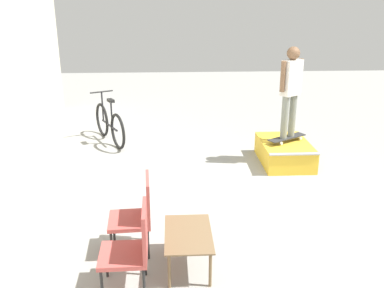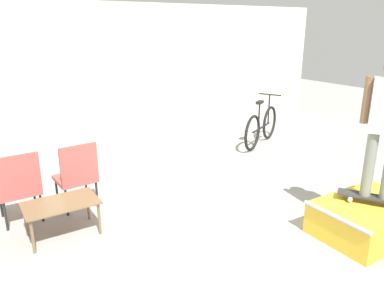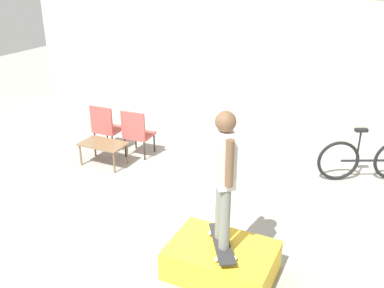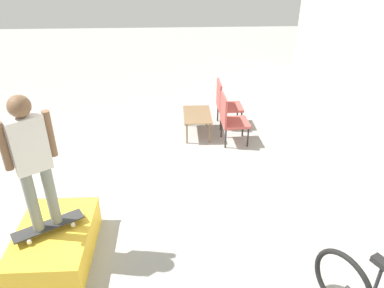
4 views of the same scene
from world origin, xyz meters
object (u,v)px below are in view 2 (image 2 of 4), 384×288
at_px(coffee_table, 61,206).
at_px(skateboard_on_ramp, 374,198).
at_px(patio_chair_right, 77,173).
at_px(skate_ramp_box, 368,218).
at_px(patio_chair_left, 19,185).
at_px(bicycle, 261,127).

bearing_deg(coffee_table, skateboard_on_ramp, -31.72).
xyz_separation_m(skateboard_on_ramp, patio_chair_right, (-2.91, 2.65, 0.04)).
bearing_deg(skate_ramp_box, patio_chair_right, 137.88).
xyz_separation_m(coffee_table, patio_chair_left, (-0.38, 0.62, 0.14)).
relative_size(skate_ramp_box, bicycle, 0.83).
xyz_separation_m(patio_chair_left, patio_chair_right, (0.76, 0.00, 0.00)).
height_order(skateboard_on_ramp, patio_chair_left, patio_chair_left).
distance_m(coffee_table, bicycle, 4.94).
relative_size(skate_ramp_box, skateboard_on_ramp, 1.63).
relative_size(patio_chair_left, bicycle, 0.61).
bearing_deg(skateboard_on_ramp, patio_chair_right, -164.15).
bearing_deg(bicycle, patio_chair_left, 163.59).
height_order(skate_ramp_box, bicycle, bicycle).
bearing_deg(coffee_table, patio_chair_left, 121.34).
relative_size(skateboard_on_ramp, patio_chair_right, 0.83).
xyz_separation_m(skateboard_on_ramp, bicycle, (1.40, 3.57, -0.09)).
height_order(patio_chair_left, bicycle, bicycle).
height_order(skateboard_on_ramp, patio_chair_right, patio_chair_right).
relative_size(coffee_table, bicycle, 0.55).
xyz_separation_m(patio_chair_left, bicycle, (5.07, 0.92, -0.13)).
distance_m(coffee_table, patio_chair_left, 0.74).
xyz_separation_m(skate_ramp_box, patio_chair_right, (-2.90, 2.62, 0.33)).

